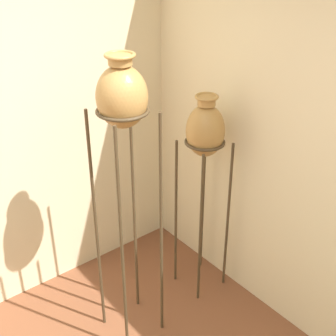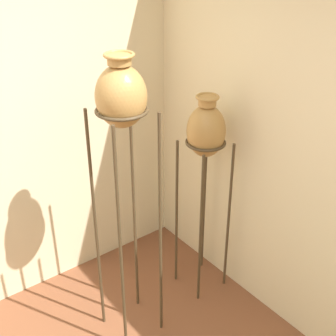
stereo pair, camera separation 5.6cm
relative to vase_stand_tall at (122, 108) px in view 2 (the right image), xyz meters
name	(u,v)px [view 2 (the right image)]	position (x,y,z in m)	size (l,w,h in m)	color
vase_stand_tall	(122,108)	(0.00, 0.00, 0.00)	(0.31, 0.31, 1.93)	#473823
vase_stand_medium	(206,137)	(0.67, 0.05, -0.38)	(0.29, 0.29, 1.55)	#473823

